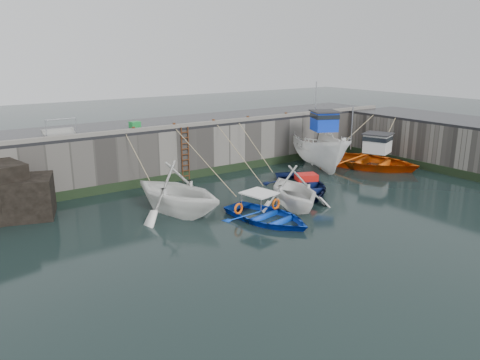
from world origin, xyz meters
TOP-DOWN VIEW (x-y plane):
  - ground at (0.00, 0.00)m, footprint 120.00×120.00m
  - quay_back at (0.00, 12.50)m, footprint 30.00×5.00m
  - quay_right at (14.50, 2.50)m, footprint 5.00×15.00m
  - road_back at (0.00, 12.50)m, footprint 30.00×5.00m
  - road_right at (14.50, 2.50)m, footprint 5.00×15.00m
  - kerb_back at (0.00, 10.15)m, footprint 30.00×0.30m
  - algae_back at (0.00, 9.96)m, footprint 30.00×0.08m
  - algae_right at (11.96, 2.50)m, footprint 0.08×15.00m
  - ladder at (-2.00, 9.91)m, footprint 0.51×0.08m
  - boat_near_white at (-5.19, 4.92)m, footprint 5.93×6.41m
  - boat_near_white_rope at (-5.19, 8.71)m, footprint 0.04×3.66m
  - boat_near_blue at (-2.33, 1.60)m, footprint 4.03×5.04m
  - boat_near_blue_rope at (-2.33, 7.05)m, footprint 0.04×6.45m
  - boat_near_blacktrim at (-0.01, 2.44)m, footprint 5.12×5.50m
  - boat_near_blacktrim_rope at (-0.01, 7.47)m, footprint 0.04×5.69m
  - boat_near_navy at (2.19, 4.34)m, footprint 5.50×6.31m
  - boat_near_navy_rope at (2.19, 8.42)m, footprint 0.04×4.09m
  - boat_far_white at (6.92, 7.77)m, footprint 5.64×7.94m
  - boat_far_orange at (9.51, 5.87)m, footprint 6.95×8.05m
  - fish_crate at (-4.31, 11.74)m, footprint 0.63×0.53m
  - railing at (-8.75, 11.25)m, footprint 1.60×1.05m
  - bollard_a at (-5.00, 10.25)m, footprint 0.18×0.18m
  - bollard_b at (-2.50, 10.25)m, footprint 0.18×0.18m
  - bollard_c at (0.20, 10.25)m, footprint 0.18×0.18m
  - bollard_d at (2.80, 10.25)m, footprint 0.18×0.18m
  - bollard_e at (6.00, 10.25)m, footprint 0.18×0.18m

SIDE VIEW (x-z plane):
  - ground at x=0.00m, z-range 0.00..0.00m
  - boat_near_white at x=-5.19m, z-range -1.40..1.40m
  - boat_near_white_rope at x=-5.19m, z-range -1.55..1.55m
  - boat_near_blue at x=-2.33m, z-range -0.47..0.47m
  - boat_near_blue_rope at x=-2.33m, z-range -1.55..1.55m
  - boat_near_blacktrim at x=-0.01m, z-range -1.18..1.18m
  - boat_near_blacktrim_rope at x=-0.01m, z-range -1.55..1.55m
  - boat_near_navy at x=2.19m, z-range -0.55..0.55m
  - boat_near_navy_rope at x=2.19m, z-range -1.55..1.55m
  - algae_back at x=0.00m, z-range 0.00..0.50m
  - algae_right at x=11.96m, z-range 0.00..0.50m
  - boat_far_orange at x=9.51m, z-range -1.75..2.65m
  - boat_far_white at x=6.92m, z-range -1.74..4.14m
  - quay_back at x=0.00m, z-range 0.00..3.00m
  - quay_right at x=14.50m, z-range 0.00..3.00m
  - ladder at x=-2.00m, z-range -0.01..3.19m
  - road_back at x=0.00m, z-range 3.00..3.16m
  - road_right at x=14.50m, z-range 3.00..3.16m
  - kerb_back at x=0.00m, z-range 3.16..3.36m
  - bollard_a at x=-5.00m, z-range 3.16..3.44m
  - bollard_b at x=-2.50m, z-range 3.16..3.44m
  - bollard_c at x=0.20m, z-range 3.16..3.44m
  - bollard_d at x=2.80m, z-range 3.16..3.44m
  - bollard_e at x=6.00m, z-range 3.16..3.44m
  - fish_crate at x=-4.31m, z-range 3.16..3.50m
  - railing at x=-8.75m, z-range 2.86..3.86m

